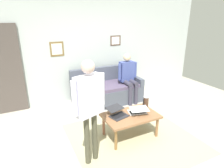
# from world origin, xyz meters

# --- Properties ---
(ground_plane) EXTENTS (7.68, 7.68, 0.00)m
(ground_plane) POSITION_xyz_m (0.00, 0.00, 0.00)
(ground_plane) COLOR #AFA797
(area_rug) EXTENTS (2.20, 2.09, 0.01)m
(area_rug) POSITION_xyz_m (0.03, 0.12, 0.00)
(area_rug) COLOR tan
(area_rug) RESTS_ON ground_plane
(back_wall) EXTENTS (7.04, 0.11, 2.70)m
(back_wall) POSITION_xyz_m (0.00, -2.20, 1.35)
(back_wall) COLOR #B3BCB9
(back_wall) RESTS_ON ground_plane
(interior_door) EXTENTS (0.82, 0.09, 2.05)m
(interior_door) POSITION_xyz_m (2.10, -2.11, 1.02)
(interior_door) COLOR #4C433E
(interior_door) RESTS_ON ground_plane
(couch) EXTENTS (1.77, 0.87, 0.88)m
(couch) POSITION_xyz_m (-0.25, -1.65, 0.31)
(couch) COLOR #474D5B
(couch) RESTS_ON ground_plane
(coffee_table) EXTENTS (1.01, 0.64, 0.45)m
(coffee_table) POSITION_xyz_m (0.03, 0.02, 0.40)
(coffee_table) COLOR #8B5F3E
(coffee_table) RESTS_ON ground_plane
(laptop_left) EXTENTS (0.40, 0.43, 0.14)m
(laptop_left) POSITION_xyz_m (0.26, -0.07, 0.49)
(laptop_left) COLOR #28282D
(laptop_left) RESTS_ON coffee_table
(laptop_center) EXTENTS (0.41, 0.41, 0.14)m
(laptop_center) POSITION_xyz_m (-0.13, 0.02, 0.49)
(laptop_center) COLOR silver
(laptop_center) RESTS_ON coffee_table
(french_press) EXTENTS (0.12, 0.10, 0.28)m
(french_press) POSITION_xyz_m (-0.39, -0.09, 0.57)
(french_press) COLOR #4C3323
(french_press) RESTS_ON coffee_table
(person_standing) EXTENTS (0.57, 0.31, 1.64)m
(person_standing) POSITION_xyz_m (0.93, 0.33, 1.05)
(person_standing) COLOR #484635
(person_standing) RESTS_ON ground_plane
(person_seated) EXTENTS (0.55, 0.51, 1.28)m
(person_seated) POSITION_xyz_m (-0.77, -1.42, 0.73)
(person_seated) COLOR #393647
(person_seated) RESTS_ON ground_plane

